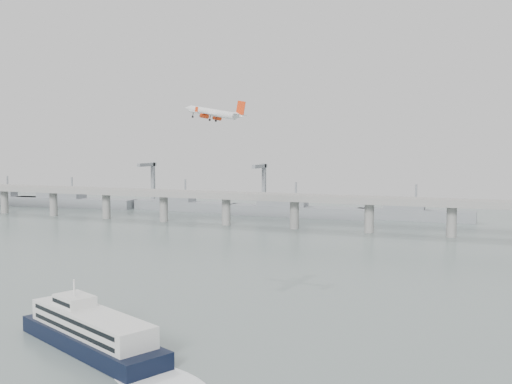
% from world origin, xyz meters
% --- Properties ---
extents(ground, '(900.00, 900.00, 0.00)m').
position_xyz_m(ground, '(0.00, 0.00, 0.00)').
color(ground, slate).
rests_on(ground, ground).
extents(bridge, '(800.00, 22.00, 23.90)m').
position_xyz_m(bridge, '(-1.15, 200.00, 17.65)').
color(bridge, gray).
rests_on(bridge, ground).
extents(distant_fleet, '(453.00, 60.90, 40.00)m').
position_xyz_m(distant_fleet, '(-155.36, 265.08, 6.22)').
color(distant_fleet, slate).
rests_on(distant_fleet, ground).
extents(ferry, '(88.66, 46.24, 17.80)m').
position_xyz_m(ferry, '(-8.41, -46.00, 4.83)').
color(ferry, black).
rests_on(ferry, ground).
extents(airliner, '(35.50, 32.50, 9.53)m').
position_xyz_m(airliner, '(-31.39, 79.85, 70.91)').
color(airliner, silver).
rests_on(airliner, ground).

